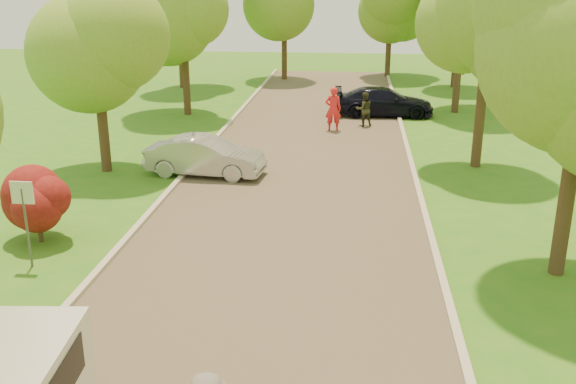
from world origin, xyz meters
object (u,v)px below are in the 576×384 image
at_px(dark_sedan, 384,102).
at_px(person_olive, 364,109).
at_px(street_sign, 24,206).
at_px(person_striped, 333,109).
at_px(silver_sedan, 205,156).

relative_size(dark_sedan, person_olive, 3.03).
bearing_deg(dark_sedan, street_sign, 151.59).
height_order(street_sign, person_striped, street_sign).
bearing_deg(silver_sedan, dark_sedan, -25.22).
xyz_separation_m(dark_sedan, person_striped, (-2.40, -3.54, 0.29)).
bearing_deg(street_sign, dark_sedan, 64.07).
bearing_deg(street_sign, silver_sedan, 72.31).
height_order(street_sign, silver_sedan, street_sign).
xyz_separation_m(street_sign, person_striped, (6.70, 15.17, -0.57)).
relative_size(silver_sedan, person_striped, 2.09).
height_order(street_sign, person_olive, street_sign).
bearing_deg(dark_sedan, person_olive, 155.54).
height_order(silver_sedan, person_olive, person_olive).
xyz_separation_m(silver_sedan, dark_sedan, (6.60, 10.87, 0.02)).
bearing_deg(person_olive, dark_sedan, -129.89).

